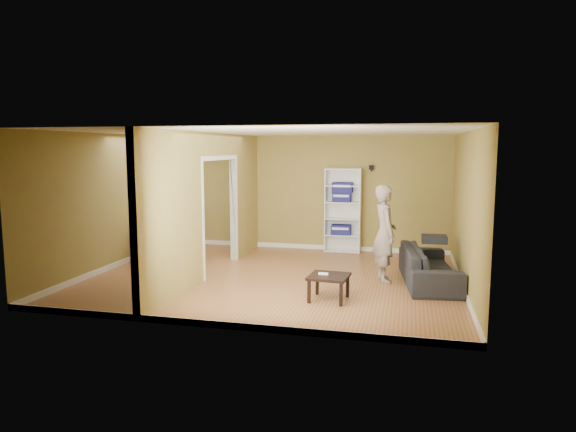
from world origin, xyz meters
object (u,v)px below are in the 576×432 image
(bookshelf, at_px, (343,210))
(dining_table, at_px, (166,230))
(person, at_px, (385,225))
(coffee_table, at_px, (329,279))
(chair_near, at_px, (152,242))
(chair_left, at_px, (131,234))
(chair_far, at_px, (182,232))
(sofa, at_px, (429,260))

(bookshelf, bearing_deg, dining_table, -154.16)
(person, bearing_deg, coffee_table, 132.03)
(chair_near, bearing_deg, dining_table, 71.13)
(coffee_table, xyz_separation_m, chair_left, (-4.57, 2.10, 0.18))
(bookshelf, xyz_separation_m, chair_far, (-3.40, -1.09, -0.45))
(sofa, distance_m, person, 0.97)
(sofa, distance_m, chair_left, 6.15)
(chair_left, relative_size, chair_near, 1.06)
(person, relative_size, coffee_table, 3.39)
(chair_far, bearing_deg, person, -171.85)
(chair_left, bearing_deg, chair_far, 117.17)
(chair_far, bearing_deg, chair_near, 111.63)
(sofa, relative_size, chair_far, 2.14)
(person, xyz_separation_m, chair_far, (-4.43, 1.34, -0.50))
(bookshelf, height_order, chair_near, bookshelf)
(dining_table, relative_size, chair_far, 1.14)
(chair_near, bearing_deg, coffee_table, -41.82)
(dining_table, bearing_deg, chair_left, 178.74)
(dining_table, bearing_deg, sofa, -7.44)
(person, bearing_deg, chair_near, 70.52)
(dining_table, height_order, chair_near, chair_near)
(dining_table, xyz_separation_m, chair_left, (-0.81, 0.02, -0.11))
(dining_table, relative_size, chair_near, 1.16)
(coffee_table, bearing_deg, chair_far, 143.77)
(chair_left, bearing_deg, sofa, 77.69)
(coffee_table, xyz_separation_m, dining_table, (-3.76, 2.08, 0.30))
(chair_near, height_order, chair_far, chair_far)
(bookshelf, relative_size, chair_left, 1.82)
(bookshelf, xyz_separation_m, coffee_table, (0.26, -3.78, -0.61))
(sofa, distance_m, bookshelf, 3.03)
(sofa, bearing_deg, chair_near, 82.83)
(sofa, bearing_deg, dining_table, 75.90)
(sofa, distance_m, chair_far, 5.36)
(person, distance_m, dining_table, 4.60)
(coffee_table, relative_size, chair_left, 0.57)
(chair_left, bearing_deg, person, 76.29)
(dining_table, height_order, chair_left, chair_left)
(chair_far, bearing_deg, dining_table, 106.12)
(chair_far, bearing_deg, bookshelf, -137.29)
(dining_table, distance_m, chair_left, 0.82)
(chair_near, distance_m, chair_far, 1.25)
(person, distance_m, bookshelf, 2.64)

